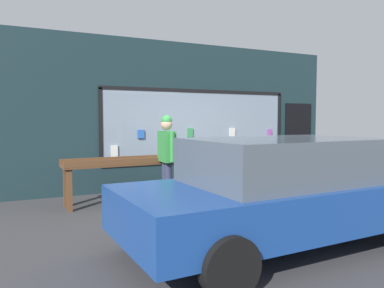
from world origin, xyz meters
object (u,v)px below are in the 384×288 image
person_browsing (167,152)px  sandwich_board_sign (328,165)px  display_table_left (131,166)px  small_dog (154,195)px  parked_car (283,190)px  display_table_right (258,160)px

person_browsing → sandwich_board_sign: (4.48, 0.27, -0.53)m
display_table_left → small_dog: size_ratio=4.58×
person_browsing → parked_car: size_ratio=0.40×
parked_car → display_table_right: bearing=56.9°
display_table_right → display_table_left: bearing=-180.0°
display_table_left → small_dog: display_table_left is taller
display_table_left → parked_car: 3.50m
sandwich_board_sign → parked_car: bearing=-152.0°
display_table_right → small_dog: size_ratio=4.58×
sandwich_board_sign → display_table_left: bearing=167.7°
small_dog → sandwich_board_sign: sandwich_board_sign is taller
parked_car → person_browsing: bearing=97.0°
display_table_left → parked_car: (1.05, -3.34, 0.02)m
display_table_left → person_browsing: size_ratio=1.52×
parked_car → display_table_left: bearing=105.2°
display_table_right → small_dog: 2.88m
display_table_left → display_table_right: display_table_left is taller
person_browsing → display_table_left: bearing=53.6°
display_table_right → parked_car: bearing=-120.8°
person_browsing → small_dog: (-0.32, -0.14, -0.79)m
display_table_right → sandwich_board_sign: sandwich_board_sign is taller
person_browsing → parked_car: (0.47, -2.89, -0.28)m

